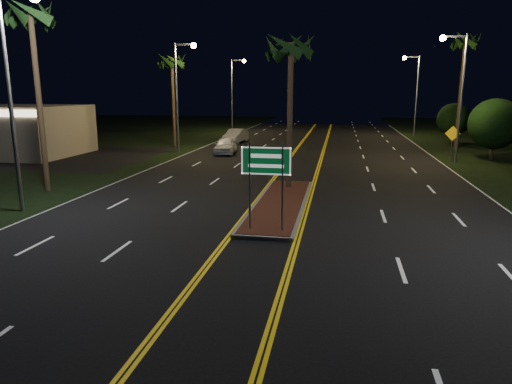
% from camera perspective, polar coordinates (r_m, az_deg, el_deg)
% --- Properties ---
extents(ground, '(120.00, 120.00, 0.00)m').
position_cam_1_polar(ground, '(14.37, -0.58, -8.47)').
color(ground, black).
rests_on(ground, ground).
extents(median_island, '(2.25, 10.25, 0.17)m').
position_cam_1_polar(median_island, '(20.95, 3.05, -1.48)').
color(median_island, gray).
rests_on(median_island, ground).
extents(highway_sign, '(1.80, 0.08, 3.20)m').
position_cam_1_polar(highway_sign, '(16.40, 1.26, 2.88)').
color(highway_sign, gray).
rests_on(highway_sign, ground).
extents(streetlight_left_near, '(1.91, 0.44, 9.00)m').
position_cam_1_polar(streetlight_left_near, '(21.64, -27.83, 12.47)').
color(streetlight_left_near, gray).
rests_on(streetlight_left_near, ground).
extents(streetlight_left_mid, '(1.91, 0.44, 9.00)m').
position_cam_1_polar(streetlight_left_mid, '(39.43, -9.40, 13.10)').
color(streetlight_left_mid, gray).
rests_on(streetlight_left_mid, ground).
extents(streetlight_left_far, '(1.91, 0.44, 9.00)m').
position_cam_1_polar(streetlight_left_far, '(58.67, -2.68, 13.01)').
color(streetlight_left_far, gray).
rests_on(streetlight_left_far, ground).
extents(streetlight_right_mid, '(1.91, 0.44, 9.00)m').
position_cam_1_polar(streetlight_right_mid, '(36.08, 23.84, 12.30)').
color(streetlight_right_mid, gray).
rests_on(streetlight_right_mid, ground).
extents(streetlight_right_far, '(1.91, 0.44, 9.00)m').
position_cam_1_polar(streetlight_right_far, '(55.76, 19.13, 12.38)').
color(streetlight_right_far, gray).
rests_on(streetlight_right_far, ground).
extents(palm_median, '(2.40, 2.40, 8.30)m').
position_cam_1_polar(palm_median, '(23.90, 4.39, 17.60)').
color(palm_median, '#382819').
rests_on(palm_median, ground).
extents(palm_left_near, '(2.40, 2.40, 9.80)m').
position_cam_1_polar(palm_left_near, '(26.21, -26.36, 19.04)').
color(palm_left_near, '#382819').
rests_on(palm_left_near, ground).
extents(palm_left_far, '(2.40, 2.40, 8.80)m').
position_cam_1_polar(palm_left_far, '(44.01, -10.48, 15.71)').
color(palm_left_far, '#382819').
rests_on(palm_left_far, ground).
extents(palm_right_far, '(2.40, 2.40, 10.30)m').
position_cam_1_polar(palm_right_far, '(44.55, 24.70, 16.58)').
color(palm_right_far, '#382819').
rests_on(palm_right_far, ground).
extents(shrub_mid, '(3.78, 3.78, 4.62)m').
position_cam_1_polar(shrub_mid, '(38.97, 27.67, 7.55)').
color(shrub_mid, '#382819').
rests_on(shrub_mid, ground).
extents(shrub_far, '(3.24, 3.24, 3.96)m').
position_cam_1_polar(shrub_far, '(50.52, 23.46, 8.32)').
color(shrub_far, '#382819').
rests_on(shrub_far, ground).
extents(car_near, '(2.58, 4.97, 1.59)m').
position_cam_1_polar(car_near, '(38.37, -3.86, 5.98)').
color(car_near, white).
rests_on(car_near, ground).
extents(car_far, '(2.63, 5.01, 1.60)m').
position_cam_1_polar(car_far, '(46.63, -2.55, 7.16)').
color(car_far, silver).
rests_on(car_far, ground).
extents(warning_sign, '(1.10, 0.07, 2.62)m').
position_cam_1_polar(warning_sign, '(37.01, 23.33, 6.19)').
color(warning_sign, gray).
rests_on(warning_sign, ground).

